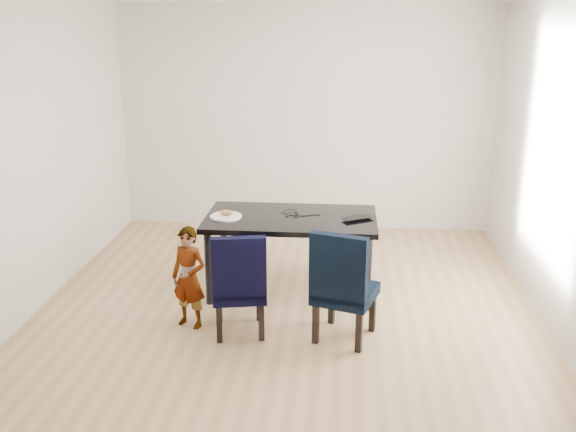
# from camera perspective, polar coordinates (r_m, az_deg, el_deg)

# --- Properties ---
(floor) EXTENTS (4.50, 5.00, 0.01)m
(floor) POSITION_cam_1_polar(r_m,az_deg,el_deg) (5.84, -0.18, -8.63)
(floor) COLOR tan
(floor) RESTS_ON ground
(wall_back) EXTENTS (4.50, 0.01, 2.70)m
(wall_back) POSITION_cam_1_polar(r_m,az_deg,el_deg) (7.83, 1.53, 8.58)
(wall_back) COLOR silver
(wall_back) RESTS_ON ground
(wall_front) EXTENTS (4.50, 0.01, 2.70)m
(wall_front) POSITION_cam_1_polar(r_m,az_deg,el_deg) (3.01, -4.66, -6.39)
(wall_front) COLOR silver
(wall_front) RESTS_ON ground
(wall_left) EXTENTS (0.01, 5.00, 2.70)m
(wall_left) POSITION_cam_1_polar(r_m,az_deg,el_deg) (6.02, -22.18, 4.55)
(wall_left) COLOR silver
(wall_left) RESTS_ON ground
(wall_right) EXTENTS (0.01, 5.00, 2.70)m
(wall_right) POSITION_cam_1_polar(r_m,az_deg,el_deg) (5.64, 23.32, 3.62)
(wall_right) COLOR white
(wall_right) RESTS_ON ground
(dining_table) EXTENTS (1.60, 0.90, 0.75)m
(dining_table) POSITION_cam_1_polar(r_m,az_deg,el_deg) (6.14, 0.25, -3.39)
(dining_table) COLOR black
(dining_table) RESTS_ON floor
(chair_left) EXTENTS (0.51, 0.52, 0.90)m
(chair_left) POSITION_cam_1_polar(r_m,az_deg,el_deg) (5.35, -4.38, -5.82)
(chair_left) COLOR black
(chair_left) RESTS_ON floor
(chair_right) EXTENTS (0.59, 0.60, 0.96)m
(chair_right) POSITION_cam_1_polar(r_m,az_deg,el_deg) (5.24, 5.15, -6.00)
(chair_right) COLOR black
(chair_right) RESTS_ON floor
(child) EXTENTS (0.38, 0.31, 0.88)m
(child) POSITION_cam_1_polar(r_m,az_deg,el_deg) (5.50, -8.80, -5.43)
(child) COLOR #E74513
(child) RESTS_ON floor
(plate) EXTENTS (0.34, 0.34, 0.02)m
(plate) POSITION_cam_1_polar(r_m,az_deg,el_deg) (6.02, -5.53, -0.04)
(plate) COLOR white
(plate) RESTS_ON dining_table
(sandwich) EXTENTS (0.14, 0.09, 0.05)m
(sandwich) POSITION_cam_1_polar(r_m,az_deg,el_deg) (6.02, -5.52, 0.31)
(sandwich) COLOR #A3643A
(sandwich) RESTS_ON plate
(laptop) EXTENTS (0.36, 0.32, 0.02)m
(laptop) POSITION_cam_1_polar(r_m,az_deg,el_deg) (6.00, 6.00, -0.08)
(laptop) COLOR black
(laptop) RESTS_ON dining_table
(cable_tangle) EXTENTS (0.16, 0.16, 0.01)m
(cable_tangle) POSITION_cam_1_polar(r_m,az_deg,el_deg) (6.04, 0.35, 0.03)
(cable_tangle) COLOR black
(cable_tangle) RESTS_ON dining_table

